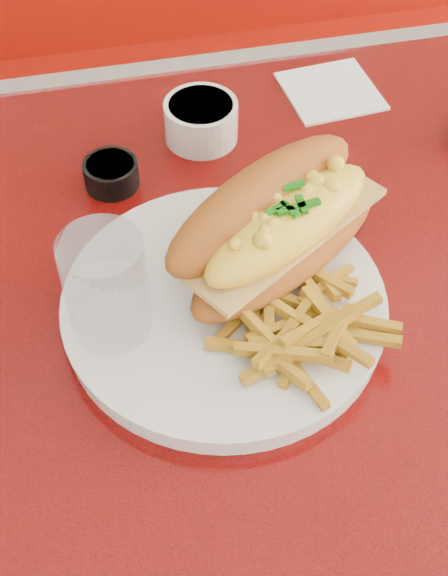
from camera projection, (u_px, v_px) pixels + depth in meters
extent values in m
plane|color=beige|center=(337.00, 557.00, 1.41)|extent=(8.00, 8.00, 0.00)
cube|color=#B80E0B|center=(414.00, 277.00, 0.84)|extent=(1.20, 0.80, 0.04)
cube|color=white|center=(306.00, 62.00, 1.09)|extent=(1.22, 0.03, 0.04)
cylinder|color=white|center=(366.00, 454.00, 1.13)|extent=(0.09, 0.09, 0.72)
cylinder|color=white|center=(338.00, 553.00, 1.40)|extent=(0.52, 0.52, 0.03)
cube|color=#951309|center=(237.00, 172.00, 1.73)|extent=(1.20, 0.50, 0.45)
cylinder|color=silver|center=(224.00, 308.00, 0.77)|extent=(0.34, 0.34, 0.02)
cylinder|color=silver|center=(224.00, 300.00, 0.76)|extent=(0.34, 0.34, 0.00)
ellipsoid|color=#A6571A|center=(287.00, 248.00, 0.78)|extent=(0.25, 0.20, 0.05)
cube|color=tan|center=(288.00, 233.00, 0.76)|extent=(0.22, 0.17, 0.01)
ellipsoid|color=yellow|center=(289.00, 223.00, 0.75)|extent=(0.22, 0.17, 0.05)
ellipsoid|color=#A6571A|center=(263.00, 203.00, 0.76)|extent=(0.26, 0.21, 0.10)
cube|color=silver|center=(304.00, 295.00, 0.77)|extent=(0.01, 0.11, 0.00)
cube|color=silver|center=(285.00, 245.00, 0.81)|extent=(0.02, 0.03, 0.00)
cylinder|color=silver|center=(201.00, 121.00, 0.94)|extent=(0.11, 0.11, 0.05)
cylinder|color=black|center=(201.00, 106.00, 0.92)|extent=(0.10, 0.10, 0.01)
cylinder|color=black|center=(111.00, 174.00, 0.89)|extent=(0.08, 0.08, 0.03)
cylinder|color=#CE7F4B|center=(110.00, 166.00, 0.88)|extent=(0.07, 0.07, 0.01)
cylinder|color=#A2BBD0|center=(108.00, 295.00, 0.71)|extent=(0.10, 0.10, 0.13)
cube|color=white|center=(331.00, 91.00, 1.01)|extent=(0.12, 0.12, 0.00)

